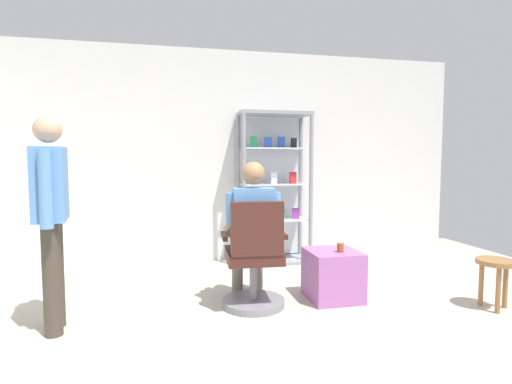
{
  "coord_description": "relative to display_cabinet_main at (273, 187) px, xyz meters",
  "views": [
    {
      "loc": [
        -0.91,
        -2.18,
        1.3
      ],
      "look_at": [
        -0.09,
        1.53,
        1.0
      ],
      "focal_mm": 28.06,
      "sensor_mm": 36.0,
      "label": 1
    }
  ],
  "objects": [
    {
      "name": "tea_glass",
      "position": [
        0.23,
        -1.58,
        -0.46
      ],
      "size": [
        0.06,
        0.06,
        0.08
      ],
      "primitive_type": "cylinder",
      "color": "brown",
      "rests_on": "storage_crate"
    },
    {
      "name": "back_wall",
      "position": [
        -0.4,
        0.24,
        0.39
      ],
      "size": [
        6.0,
        0.1,
        2.7
      ],
      "primitive_type": "cube",
      "color": "silver",
      "rests_on": "ground"
    },
    {
      "name": "display_cabinet_main",
      "position": [
        0.0,
        0.0,
        0.0
      ],
      "size": [
        0.9,
        0.45,
        1.9
      ],
      "color": "gray",
      "rests_on": "ground"
    },
    {
      "name": "ground_plane",
      "position": [
        -0.4,
        -2.76,
        -0.96
      ],
      "size": [
        7.2,
        7.2,
        0.0
      ],
      "primitive_type": "plane",
      "color": "#B2A899"
    },
    {
      "name": "wooden_stool",
      "position": [
        1.47,
        -2.06,
        -0.61
      ],
      "size": [
        0.32,
        0.32,
        0.44
      ],
      "color": "olive",
      "rests_on": "ground"
    },
    {
      "name": "storage_crate",
      "position": [
        0.19,
        -1.51,
        -0.73
      ],
      "size": [
        0.46,
        0.48,
        0.46
      ],
      "primitive_type": "cube",
      "color": "#9E599E",
      "rests_on": "ground"
    },
    {
      "name": "seated_shopkeeper",
      "position": [
        -0.57,
        -1.42,
        -0.25
      ],
      "size": [
        0.5,
        0.58,
        1.29
      ],
      "color": "slate",
      "rests_on": "ground"
    },
    {
      "name": "standing_customer",
      "position": [
        -2.17,
        -1.72,
        -0.03
      ],
      "size": [
        0.26,
        0.52,
        1.63
      ],
      "color": "#3F382D",
      "rests_on": "ground"
    },
    {
      "name": "office_chair",
      "position": [
        -0.58,
        -1.59,
        -0.57
      ],
      "size": [
        0.58,
        0.56,
        0.96
      ],
      "color": "slate",
      "rests_on": "ground"
    }
  ]
}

